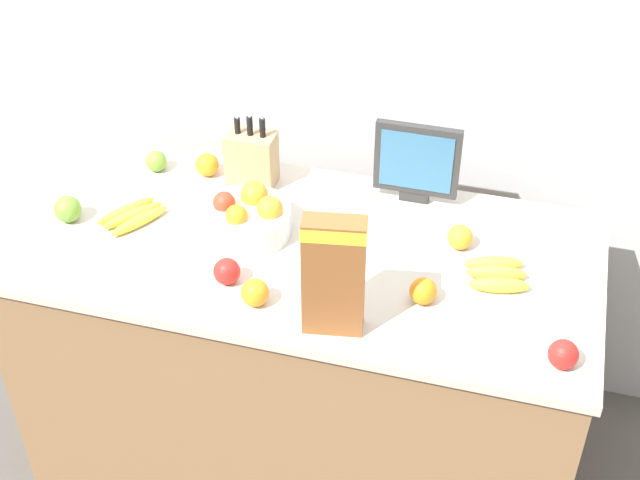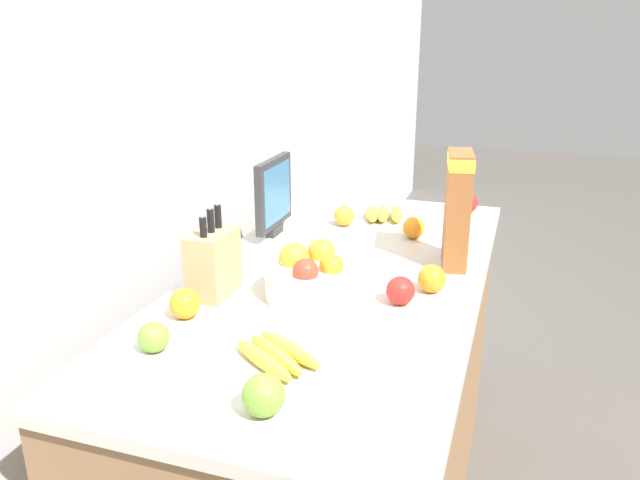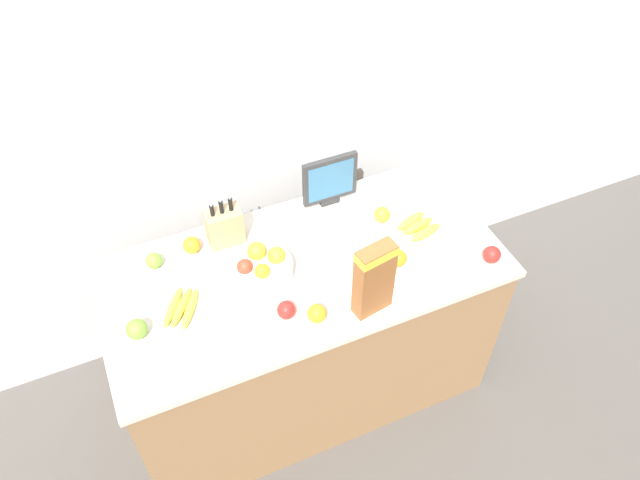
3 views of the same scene
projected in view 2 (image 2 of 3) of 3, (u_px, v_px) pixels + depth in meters
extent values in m
cube|color=silver|center=(142.00, 126.00, 1.82)|extent=(9.00, 0.06, 2.60)
cube|color=olive|center=(338.00, 415.00, 1.92)|extent=(1.63, 0.76, 0.88)
cube|color=beige|center=(340.00, 278.00, 1.77)|extent=(1.66, 0.79, 0.03)
cube|color=tan|center=(213.00, 263.00, 1.60)|extent=(0.15, 0.09, 0.17)
cylinder|color=black|center=(203.00, 227.00, 1.53)|extent=(0.02, 0.02, 0.05)
cube|color=silver|center=(202.00, 212.00, 1.52)|extent=(0.01, 0.00, 0.03)
cylinder|color=black|center=(211.00, 221.00, 1.56)|extent=(0.02, 0.02, 0.06)
cube|color=silver|center=(210.00, 203.00, 1.55)|extent=(0.01, 0.00, 0.03)
cylinder|color=black|center=(218.00, 216.00, 1.60)|extent=(0.02, 0.02, 0.06)
cube|color=silver|center=(217.00, 198.00, 1.58)|extent=(0.01, 0.00, 0.04)
cube|color=#2D2D2D|center=(275.00, 230.00, 2.09)|extent=(0.09, 0.03, 0.03)
cube|color=#2D2D2D|center=(274.00, 193.00, 2.04)|extent=(0.25, 0.02, 0.23)
cube|color=#33668C|center=(277.00, 193.00, 2.04)|extent=(0.21, 0.00, 0.19)
cube|color=brown|center=(457.00, 210.00, 1.77)|extent=(0.16, 0.09, 0.33)
cube|color=yellow|center=(461.00, 161.00, 1.73)|extent=(0.16, 0.09, 0.04)
cylinder|color=silver|center=(315.00, 281.00, 1.60)|extent=(0.26, 0.26, 0.08)
sphere|color=orange|center=(321.00, 252.00, 1.65)|extent=(0.07, 0.07, 0.07)
sphere|color=orange|center=(294.00, 258.00, 1.61)|extent=(0.08, 0.08, 0.08)
sphere|color=red|center=(306.00, 271.00, 1.53)|extent=(0.06, 0.06, 0.06)
sphere|color=orange|center=(332.00, 266.00, 1.56)|extent=(0.06, 0.06, 0.06)
ellipsoid|color=yellow|center=(261.00, 360.00, 1.28)|extent=(0.14, 0.18, 0.03)
ellipsoid|color=yellow|center=(276.00, 354.00, 1.30)|extent=(0.14, 0.18, 0.03)
ellipsoid|color=yellow|center=(290.00, 349.00, 1.32)|extent=(0.13, 0.19, 0.03)
ellipsoid|color=yellow|center=(397.00, 214.00, 2.24)|extent=(0.17, 0.07, 0.04)
ellipsoid|color=yellow|center=(384.00, 214.00, 2.24)|extent=(0.17, 0.07, 0.04)
ellipsoid|color=yellow|center=(372.00, 214.00, 2.24)|extent=(0.17, 0.09, 0.04)
sphere|color=#6B9E33|center=(154.00, 337.00, 1.33)|extent=(0.07, 0.07, 0.07)
sphere|color=red|center=(468.00, 203.00, 2.32)|extent=(0.07, 0.07, 0.07)
sphere|color=red|center=(400.00, 291.00, 1.56)|extent=(0.07, 0.07, 0.07)
sphere|color=#6B9E33|center=(263.00, 395.00, 1.11)|extent=(0.08, 0.08, 0.08)
sphere|color=orange|center=(344.00, 216.00, 2.17)|extent=(0.07, 0.07, 0.07)
sphere|color=orange|center=(432.00, 279.00, 1.63)|extent=(0.07, 0.07, 0.07)
sphere|color=orange|center=(185.00, 304.00, 1.48)|extent=(0.07, 0.07, 0.07)
sphere|color=orange|center=(414.00, 228.00, 2.04)|extent=(0.07, 0.07, 0.07)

